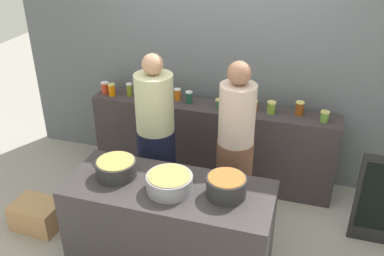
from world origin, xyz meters
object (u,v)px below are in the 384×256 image
object	(u,v)px
preserve_jar_2	(129,90)
cook_in_cap	(235,155)
preserve_jar_1	(112,90)
cooking_pot_right	(226,186)
preserve_jar_0	(105,88)
preserve_jar_11	(271,107)
preserve_jar_10	(254,105)
preserve_jar_6	(178,94)
preserve_jar_9	(236,103)
preserve_jar_13	(325,116)
bread_crate	(38,215)
preserve_jar_8	(219,104)
preserve_jar_12	(300,108)
cook_with_tongs	(156,144)
preserve_jar_3	(143,94)
preserve_jar_5	(165,93)
preserve_jar_4	(153,96)
cooking_pot_left	(116,168)
cooking_pot_center	(169,183)
preserve_jar_7	(189,97)

from	to	relation	value
preserve_jar_2	cook_in_cap	distance (m)	1.53
preserve_jar_1	cooking_pot_right	distance (m)	2.09
preserve_jar_0	preserve_jar_11	bearing A→B (deg)	0.76
preserve_jar_10	preserve_jar_6	bearing A→B (deg)	178.79
preserve_jar_9	preserve_jar_13	distance (m)	0.90
preserve_jar_6	preserve_jar_13	xyz separation A→B (m)	(1.57, -0.09, -0.01)
bread_crate	preserve_jar_11	bearing A→B (deg)	32.55
preserve_jar_1	preserve_jar_8	world-z (taller)	preserve_jar_1
preserve_jar_1	cook_in_cap	world-z (taller)	cook_in_cap
preserve_jar_13	preserve_jar_0	bearing A→B (deg)	179.53
preserve_jar_9	preserve_jar_12	size ratio (longest dim) A/B	0.79
cook_with_tongs	preserve_jar_1	bearing A→B (deg)	141.20
cook_with_tongs	cook_in_cap	bearing A→B (deg)	0.30
preserve_jar_11	cook_in_cap	distance (m)	0.75
preserve_jar_12	cooking_pot_right	world-z (taller)	preserve_jar_12
preserve_jar_12	cook_with_tongs	xyz separation A→B (m)	(-1.30, -0.72, -0.25)
preserve_jar_6	preserve_jar_10	size ratio (longest dim) A/B	1.19
preserve_jar_3	preserve_jar_9	size ratio (longest dim) A/B	1.25
preserve_jar_5	preserve_jar_12	bearing A→B (deg)	0.24
preserve_jar_12	preserve_jar_10	bearing A→B (deg)	-178.43
preserve_jar_4	preserve_jar_13	bearing A→B (deg)	0.89
preserve_jar_1	preserve_jar_13	bearing A→B (deg)	0.48
preserve_jar_11	bread_crate	xyz separation A→B (m)	(-2.06, -1.31, -0.87)
preserve_jar_10	preserve_jar_4	bearing A→B (deg)	-174.72
preserve_jar_6	cook_with_tongs	world-z (taller)	cook_with_tongs
preserve_jar_9	cooking_pot_left	bearing A→B (deg)	-117.66
preserve_jar_10	cook_with_tongs	distance (m)	1.12
cooking_pot_left	preserve_jar_9	bearing A→B (deg)	62.34
preserve_jar_3	cooking_pot_right	size ratio (longest dim) A/B	0.45
preserve_jar_13	preserve_jar_8	bearing A→B (deg)	179.72
cook_with_tongs	preserve_jar_9	bearing A→B (deg)	46.56
preserve_jar_13	preserve_jar_10	bearing A→B (deg)	174.14
preserve_jar_13	bread_crate	bearing A→B (deg)	-153.90
preserve_jar_8	preserve_jar_11	xyz separation A→B (m)	(0.55, 0.04, 0.01)
preserve_jar_0	preserve_jar_5	bearing A→B (deg)	4.92
cooking_pot_center	preserve_jar_8	bearing A→B (deg)	87.82
preserve_jar_13	preserve_jar_9	bearing A→B (deg)	176.44
preserve_jar_1	cooking_pot_right	bearing A→B (deg)	-39.07
preserve_jar_2	preserve_jar_11	xyz separation A→B (m)	(1.59, 0.01, -0.01)
preserve_jar_8	preserve_jar_9	distance (m)	0.19
preserve_jar_4	preserve_jar_11	world-z (taller)	preserve_jar_11
preserve_jar_10	preserve_jar_3	bearing A→B (deg)	-175.41
preserve_jar_10	cook_in_cap	world-z (taller)	cook_in_cap
preserve_jar_9	preserve_jar_5	bearing A→B (deg)	178.29
preserve_jar_2	preserve_jar_9	world-z (taller)	preserve_jar_2
preserve_jar_3	preserve_jar_11	world-z (taller)	preserve_jar_3
preserve_jar_5	preserve_jar_2	bearing A→B (deg)	-173.68
preserve_jar_10	bread_crate	distance (m)	2.46
preserve_jar_3	cooking_pot_left	size ratio (longest dim) A/B	0.42
preserve_jar_3	preserve_jar_7	bearing A→B (deg)	6.15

